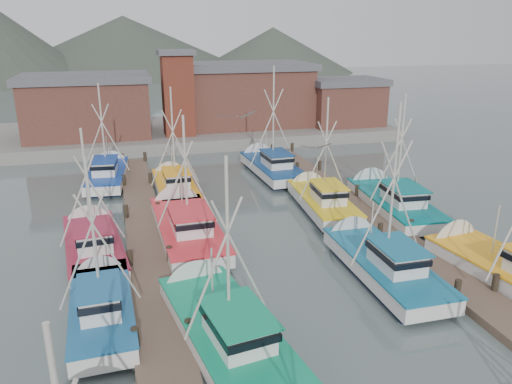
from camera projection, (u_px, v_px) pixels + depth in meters
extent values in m
plane|color=#475655|center=(314.00, 300.00, 22.75)|extent=(260.00, 260.00, 0.00)
cube|color=brown|center=(152.00, 275.00, 24.60)|extent=(2.20, 46.00, 0.40)
cylinder|color=black|center=(136.00, 345.00, 18.77)|extent=(0.30, 0.30, 1.50)
cylinder|color=black|center=(130.00, 264.00, 25.18)|extent=(0.30, 0.30, 1.50)
cylinder|color=black|center=(126.00, 216.00, 31.59)|extent=(0.30, 0.30, 1.50)
cylinder|color=black|center=(124.00, 185.00, 38.01)|extent=(0.30, 0.30, 1.50)
cylinder|color=black|center=(122.00, 162.00, 44.42)|extent=(0.30, 0.30, 1.50)
cylinder|color=black|center=(189.00, 337.00, 19.27)|extent=(0.30, 0.30, 1.50)
cylinder|color=black|center=(170.00, 260.00, 25.68)|extent=(0.30, 0.30, 1.50)
cylinder|color=black|center=(158.00, 213.00, 32.10)|extent=(0.30, 0.30, 1.50)
cylinder|color=black|center=(151.00, 182.00, 38.51)|extent=(0.30, 0.30, 1.50)
cylinder|color=black|center=(145.00, 160.00, 44.92)|extent=(0.30, 0.30, 1.50)
cube|color=brown|center=(404.00, 244.00, 28.11)|extent=(2.20, 46.00, 0.40)
cylinder|color=black|center=(457.00, 295.00, 22.28)|extent=(0.30, 0.30, 1.50)
cylinder|color=black|center=(380.00, 235.00, 28.69)|extent=(0.30, 0.30, 1.50)
cylinder|color=black|center=(331.00, 197.00, 35.11)|extent=(0.30, 0.30, 1.50)
cylinder|color=black|center=(297.00, 171.00, 41.52)|extent=(0.30, 0.30, 1.50)
cylinder|color=black|center=(272.00, 152.00, 47.93)|extent=(0.30, 0.30, 1.50)
cylinder|color=black|center=(494.00, 289.00, 22.78)|extent=(0.30, 0.30, 1.50)
cylinder|color=black|center=(410.00, 232.00, 29.20)|extent=(0.30, 0.30, 1.50)
cylinder|color=black|center=(357.00, 195.00, 35.61)|extent=(0.30, 0.30, 1.50)
cylinder|color=black|center=(319.00, 170.00, 42.02)|extent=(0.30, 0.30, 1.50)
cylinder|color=black|center=(292.00, 151.00, 48.43)|extent=(0.30, 0.30, 1.50)
cube|color=gray|center=(193.00, 132.00, 56.45)|extent=(44.00, 16.00, 1.20)
cube|color=brown|center=(88.00, 109.00, 50.81)|extent=(12.00, 8.00, 5.50)
cube|color=#5D5C61|center=(84.00, 78.00, 49.84)|extent=(12.72, 8.48, 0.70)
cube|color=brown|center=(244.00, 97.00, 56.80)|extent=(14.00, 9.00, 6.20)
cube|color=#5D5C61|center=(244.00, 66.00, 55.72)|extent=(14.84, 9.54, 0.70)
cube|color=brown|center=(344.00, 105.00, 57.08)|extent=(8.00, 6.00, 4.50)
cube|color=#5D5C61|center=(345.00, 82.00, 56.26)|extent=(8.48, 6.36, 0.70)
cube|color=maroon|center=(178.00, 96.00, 50.85)|extent=(3.00, 3.00, 8.00)
cube|color=#5D5C61|center=(176.00, 53.00, 49.52)|extent=(3.60, 3.60, 0.50)
cone|color=#434C3F|center=(127.00, 72.00, 140.57)|extent=(140.00, 140.00, 30.00)
cone|color=#434C3F|center=(273.00, 72.00, 141.45)|extent=(90.00, 90.00, 24.00)
cube|color=black|center=(228.00, 348.00, 19.24)|extent=(3.85, 8.38, 0.70)
cube|color=silver|center=(228.00, 334.00, 19.03)|extent=(4.37, 9.53, 0.80)
cube|color=#0B9164|center=(228.00, 325.00, 18.91)|extent=(4.47, 9.63, 0.10)
cone|color=silver|center=(192.00, 284.00, 23.05)|extent=(3.00, 1.53, 2.87)
cube|color=silver|center=(238.00, 327.00, 17.78)|extent=(2.26, 3.01, 1.10)
cube|color=black|center=(238.00, 322.00, 17.71)|extent=(2.42, 3.30, 0.28)
cube|color=#0B9164|center=(238.00, 313.00, 17.60)|extent=(2.56, 3.50, 0.07)
cylinder|color=beige|center=(228.00, 247.00, 17.71)|extent=(0.15, 0.15, 6.63)
cylinder|color=beige|center=(213.00, 269.00, 17.73)|extent=(2.37, 0.46, 5.19)
cylinder|color=beige|center=(243.00, 263.00, 18.18)|extent=(2.37, 0.46, 5.19)
cylinder|color=beige|center=(212.00, 278.00, 19.96)|extent=(0.09, 0.09, 2.56)
cube|color=black|center=(383.00, 278.00, 24.67)|extent=(2.54, 7.63, 0.70)
cube|color=silver|center=(384.00, 266.00, 24.46)|extent=(2.88, 8.67, 0.80)
cube|color=#13688B|center=(385.00, 259.00, 24.35)|extent=(2.97, 8.76, 0.10)
cone|color=silver|center=(347.00, 235.00, 28.48)|extent=(2.71, 1.12, 2.70)
cube|color=silver|center=(397.00, 257.00, 23.21)|extent=(1.77, 2.61, 1.10)
cube|color=black|center=(397.00, 253.00, 23.14)|extent=(1.88, 2.87, 0.28)
cube|color=#13688B|center=(398.00, 246.00, 23.03)|extent=(1.99, 3.04, 0.07)
cylinder|color=beige|center=(393.00, 185.00, 22.99)|extent=(0.12, 0.12, 7.62)
cylinder|color=beige|center=(381.00, 204.00, 23.13)|extent=(2.72, 0.11, 5.95)
cylinder|color=beige|center=(402.00, 202.00, 23.40)|extent=(2.72, 0.11, 5.95)
cylinder|color=beige|center=(372.00, 224.00, 25.39)|extent=(0.07, 0.07, 2.41)
cube|color=black|center=(103.00, 323.00, 20.89)|extent=(2.37, 6.59, 0.70)
cube|color=silver|center=(102.00, 309.00, 20.69)|extent=(2.69, 7.49, 0.80)
cube|color=#1B5E92|center=(101.00, 301.00, 20.57)|extent=(2.76, 7.57, 0.10)
cone|color=silver|center=(101.00, 273.00, 24.09)|extent=(2.35, 1.19, 2.31)
cube|color=silver|center=(100.00, 300.00, 19.58)|extent=(1.58, 2.28, 1.10)
cube|color=black|center=(99.00, 295.00, 19.51)|extent=(1.68, 2.50, 0.28)
cube|color=#1B5E92|center=(98.00, 286.00, 19.40)|extent=(1.78, 2.66, 0.07)
cylinder|color=beige|center=(93.00, 233.00, 19.46)|extent=(0.12, 0.12, 6.15)
cylinder|color=beige|center=(82.00, 252.00, 19.55)|extent=(2.20, 0.17, 4.81)
cylinder|color=beige|center=(108.00, 249.00, 19.84)|extent=(2.20, 0.17, 4.81)
cylinder|color=beige|center=(98.00, 261.00, 21.39)|extent=(0.07, 0.07, 2.22)
cone|color=silver|center=(447.00, 241.00, 27.64)|extent=(3.09, 1.48, 2.98)
cylinder|color=beige|center=(495.00, 232.00, 24.45)|extent=(0.09, 0.09, 2.76)
cube|color=black|center=(188.00, 239.00, 29.18)|extent=(3.06, 8.67, 0.70)
cube|color=silver|center=(188.00, 229.00, 28.98)|extent=(3.47, 9.86, 0.80)
cube|color=red|center=(187.00, 223.00, 28.86)|extent=(3.57, 9.96, 0.10)
cone|color=silver|center=(175.00, 204.00, 33.46)|extent=(3.08, 1.19, 3.05)
cube|color=silver|center=(190.00, 221.00, 27.61)|extent=(2.06, 2.99, 1.10)
cube|color=black|center=(190.00, 217.00, 27.54)|extent=(2.19, 3.28, 0.28)
cube|color=red|center=(190.00, 211.00, 27.43)|extent=(2.33, 3.48, 0.07)
cylinder|color=beige|center=(185.00, 171.00, 27.69)|extent=(0.14, 0.14, 6.27)
cylinder|color=beige|center=(175.00, 185.00, 27.75)|extent=(2.26, 0.17, 4.91)
cylinder|color=beige|center=(197.00, 183.00, 28.10)|extent=(2.26, 0.17, 4.91)
cylinder|color=beige|center=(182.00, 194.00, 30.07)|extent=(0.08, 0.08, 2.72)
cube|color=black|center=(322.00, 211.00, 33.61)|extent=(2.89, 7.41, 0.70)
cube|color=silver|center=(323.00, 202.00, 33.41)|extent=(3.28, 8.42, 0.80)
cube|color=yellow|center=(323.00, 197.00, 33.29)|extent=(3.37, 8.51, 0.10)
cone|color=silver|center=(305.00, 186.00, 37.30)|extent=(2.65, 1.29, 2.58)
cube|color=silver|center=(328.00, 193.00, 32.19)|extent=(1.84, 2.59, 1.10)
cube|color=black|center=(329.00, 190.00, 32.11)|extent=(1.97, 2.84, 0.28)
cube|color=yellow|center=(329.00, 185.00, 32.00)|extent=(2.09, 3.02, 0.07)
cylinder|color=beige|center=(326.00, 149.00, 32.09)|extent=(0.12, 0.12, 6.60)
cylinder|color=beige|center=(318.00, 161.00, 32.24)|extent=(2.36, 0.26, 5.16)
cylinder|color=beige|center=(333.00, 160.00, 32.43)|extent=(2.36, 0.26, 5.16)
cylinder|color=beige|center=(317.00, 173.00, 34.29)|extent=(0.07, 0.07, 2.30)
cube|color=black|center=(95.00, 258.00, 26.80)|extent=(3.18, 7.56, 0.70)
cube|color=silver|center=(94.00, 247.00, 26.60)|extent=(3.61, 8.59, 0.80)
cube|color=maroon|center=(93.00, 240.00, 26.48)|extent=(3.70, 8.68, 0.10)
cone|color=silver|center=(88.00, 222.00, 30.33)|extent=(2.71, 1.38, 2.60)
cube|color=silver|center=(93.00, 237.00, 25.42)|extent=(1.95, 2.67, 1.10)
cube|color=black|center=(93.00, 233.00, 25.35)|extent=(2.08, 2.93, 0.28)
cube|color=maroon|center=(92.00, 227.00, 25.24)|extent=(2.21, 3.11, 0.07)
cylinder|color=beige|center=(87.00, 187.00, 25.38)|extent=(0.14, 0.14, 6.04)
cylinder|color=beige|center=(77.00, 201.00, 25.40)|extent=(2.17, 0.33, 4.73)
cylinder|color=beige|center=(100.00, 198.00, 25.81)|extent=(2.17, 0.33, 4.73)
cylinder|color=beige|center=(88.00, 210.00, 27.42)|extent=(0.08, 0.08, 2.50)
cube|color=black|center=(394.00, 212.00, 33.45)|extent=(3.43, 8.48, 0.70)
cube|color=silver|center=(394.00, 203.00, 33.25)|extent=(3.90, 9.63, 0.80)
cube|color=#016D6F|center=(395.00, 198.00, 33.13)|extent=(4.00, 9.73, 0.10)
cone|color=silver|center=(367.00, 184.00, 37.69)|extent=(3.06, 1.35, 2.97)
cube|color=silver|center=(403.00, 195.00, 31.90)|extent=(2.16, 2.98, 1.10)
cube|color=black|center=(404.00, 191.00, 31.83)|extent=(2.30, 3.27, 0.28)
cube|color=#016D6F|center=(404.00, 186.00, 31.71)|extent=(2.44, 3.47, 0.07)
cylinder|color=beige|center=(401.00, 148.00, 31.88)|extent=(0.15, 0.15, 6.83)
cylinder|color=beige|center=(391.00, 160.00, 32.02)|extent=(2.46, 0.32, 5.35)
cylinder|color=beige|center=(409.00, 159.00, 32.24)|extent=(2.46, 0.32, 5.35)
cylinder|color=beige|center=(386.00, 173.00, 34.33)|extent=(0.09, 0.09, 2.75)
cube|color=black|center=(176.00, 196.00, 36.65)|extent=(2.39, 7.08, 0.70)
cube|color=silver|center=(175.00, 188.00, 36.45)|extent=(2.71, 8.05, 0.80)
cube|color=#FFA416|center=(175.00, 183.00, 36.33)|extent=(2.79, 8.13, 0.10)
cone|color=silver|center=(169.00, 175.00, 40.16)|extent=(2.52, 1.13, 2.51)
cube|color=silver|center=(176.00, 179.00, 35.28)|extent=(1.65, 2.43, 1.10)
cube|color=black|center=(176.00, 176.00, 35.20)|extent=(1.76, 2.67, 0.28)
cube|color=#FFA416|center=(176.00, 171.00, 35.09)|extent=(1.86, 2.83, 0.07)
cylinder|color=beige|center=(173.00, 136.00, 35.10)|extent=(0.11, 0.11, 6.89)
cylinder|color=beige|center=(166.00, 148.00, 35.22)|extent=(2.46, 0.11, 5.38)
cylinder|color=beige|center=(181.00, 147.00, 35.49)|extent=(2.46, 0.11, 5.38)
cylinder|color=beige|center=(172.00, 162.00, 37.27)|extent=(0.07, 0.07, 2.24)
cube|color=black|center=(272.00, 175.00, 41.88)|extent=(2.91, 8.04, 0.70)
cube|color=silver|center=(272.00, 168.00, 41.68)|extent=(3.31, 9.14, 0.80)
cube|color=navy|center=(272.00, 163.00, 41.56)|extent=(3.40, 9.23, 0.10)
cone|color=silver|center=(256.00, 157.00, 45.80)|extent=(2.86, 1.22, 2.82)
cube|color=silver|center=(277.00, 160.00, 40.40)|extent=(1.93, 2.78, 1.10)
cube|color=black|center=(277.00, 157.00, 40.33)|extent=(2.06, 3.05, 0.28)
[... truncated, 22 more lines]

